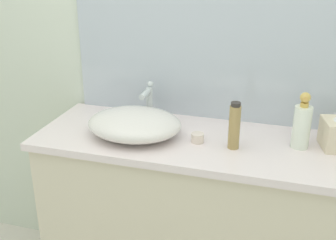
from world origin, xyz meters
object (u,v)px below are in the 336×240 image
lotion_bottle (234,126)px  soap_dispenser (302,124)px  sink_basin (134,124)px  candle_jar (198,138)px

lotion_bottle → soap_dispenser: bearing=18.4°
sink_basin → soap_dispenser: size_ratio=1.73×
sink_basin → candle_jar: 0.28m
soap_dispenser → lotion_bottle: (-0.26, -0.09, -0.00)m
soap_dispenser → lotion_bottle: soap_dispenser is taller
candle_jar → soap_dispenser: bearing=10.3°
candle_jar → lotion_bottle: bearing=-4.4°
sink_basin → lotion_bottle: (0.42, 0.00, 0.04)m
sink_basin → soap_dispenser: bearing=7.3°
soap_dispenser → lotion_bottle: bearing=-161.6°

